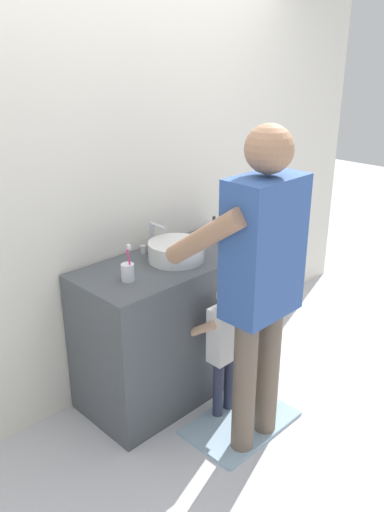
# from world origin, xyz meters

# --- Properties ---
(ground_plane) EXTENTS (14.00, 14.00, 0.00)m
(ground_plane) POSITION_xyz_m (0.00, 0.00, 0.00)
(ground_plane) COLOR silver
(back_wall) EXTENTS (4.40, 0.08, 2.70)m
(back_wall) POSITION_xyz_m (0.00, 0.62, 1.35)
(back_wall) COLOR silver
(back_wall) RESTS_ON ground
(vanity_cabinet) EXTENTS (1.20, 0.54, 0.87)m
(vanity_cabinet) POSITION_xyz_m (0.00, 0.30, 0.44)
(vanity_cabinet) COLOR #4C5156
(vanity_cabinet) RESTS_ON ground
(sink_basin) EXTENTS (0.33, 0.33, 0.11)m
(sink_basin) POSITION_xyz_m (0.00, 0.28, 0.93)
(sink_basin) COLOR silver
(sink_basin) RESTS_ON vanity_cabinet
(faucet) EXTENTS (0.18, 0.14, 0.18)m
(faucet) POSITION_xyz_m (0.00, 0.48, 0.95)
(faucet) COLOR #B7BABF
(faucet) RESTS_ON vanity_cabinet
(toothbrush_cup) EXTENTS (0.07, 0.07, 0.21)m
(toothbrush_cup) POSITION_xyz_m (-0.38, 0.25, 0.92)
(toothbrush_cup) COLOR silver
(toothbrush_cup) RESTS_ON vanity_cabinet
(soap_bottle) EXTENTS (0.06, 0.06, 0.17)m
(soap_bottle) POSITION_xyz_m (0.38, 0.34, 0.94)
(soap_bottle) COLOR #B27FC6
(soap_bottle) RESTS_ON vanity_cabinet
(bath_mat) EXTENTS (0.64, 0.40, 0.02)m
(bath_mat) POSITION_xyz_m (0.00, -0.25, 0.01)
(bath_mat) COLOR #99B7CC
(bath_mat) RESTS_ON ground
(child_toddler) EXTENTS (0.26, 0.26, 0.83)m
(child_toddler) POSITION_xyz_m (0.00, -0.10, 0.50)
(child_toddler) COLOR #2D334C
(child_toddler) RESTS_ON ground
(adult_parent) EXTENTS (0.53, 0.56, 1.72)m
(adult_parent) POSITION_xyz_m (-0.04, -0.36, 1.03)
(adult_parent) COLOR #6B5B4C
(adult_parent) RESTS_ON ground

